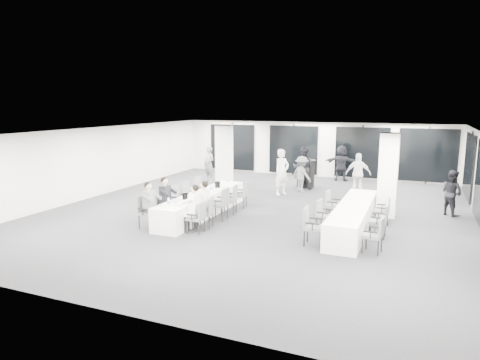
{
  "coord_description": "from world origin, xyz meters",
  "views": [
    {
      "loc": [
        5.05,
        -13.77,
        3.75
      ],
      "look_at": [
        -0.62,
        -0.2,
        1.1
      ],
      "focal_mm": 32.0,
      "sensor_mm": 36.0,
      "label": 1
    }
  ],
  "objects_px": {
    "chair_main_left_far": "(201,189)",
    "ice_bucket_far": "(217,184)",
    "chair_side_left_near": "(311,224)",
    "standing_guest_h": "(452,190)",
    "chair_side_left_far": "(332,203)",
    "chair_main_left_fourth": "(189,194)",
    "chair_side_right_far": "(385,209)",
    "banquet_table_side": "(353,217)",
    "standing_guest_c": "(302,172)",
    "standing_guest_d": "(358,171)",
    "chair_main_left_second": "(163,206)",
    "chair_main_right_mid": "(221,202)",
    "chair_main_left_mid": "(178,198)",
    "chair_side_left_mid": "(323,213)",
    "banquet_table_main": "(203,204)",
    "chair_side_right_mid": "(381,219)",
    "chair_main_right_near": "(198,216)",
    "chair_side_right_near": "(376,233)",
    "standing_guest_g": "(209,162)",
    "standing_guest_b": "(303,165)",
    "standing_guest_f": "(341,161)",
    "standing_guest_a": "(282,169)",
    "chair_main_left_near": "(147,210)",
    "chair_main_right_fourth": "(231,198)",
    "chair_main_right_second": "(207,211)",
    "cocktail_table": "(306,173)",
    "ice_bucket_near": "(185,196)"
  },
  "relations": [
    {
      "from": "banquet_table_side",
      "to": "ice_bucket_far",
      "type": "xyz_separation_m",
      "value": [
        -4.94,
        0.86,
        0.49
      ]
    },
    {
      "from": "chair_side_right_far",
      "to": "standing_guest_d",
      "type": "height_order",
      "value": "standing_guest_d"
    },
    {
      "from": "chair_side_left_near",
      "to": "standing_guest_c",
      "type": "relative_size",
      "value": 0.59
    },
    {
      "from": "chair_main_right_second",
      "to": "standing_guest_a",
      "type": "xyz_separation_m",
      "value": [
        0.66,
        5.51,
        0.54
      ]
    },
    {
      "from": "chair_main_left_second",
      "to": "chair_main_right_mid",
      "type": "distance_m",
      "value": 1.88
    },
    {
      "from": "chair_main_left_near",
      "to": "chair_side_right_mid",
      "type": "height_order",
      "value": "chair_main_left_near"
    },
    {
      "from": "chair_main_left_near",
      "to": "standing_guest_a",
      "type": "height_order",
      "value": "standing_guest_a"
    },
    {
      "from": "standing_guest_c",
      "to": "banquet_table_side",
      "type": "bearing_deg",
      "value": 153.2
    },
    {
      "from": "standing_guest_h",
      "to": "ice_bucket_far",
      "type": "bearing_deg",
      "value": 58.76
    },
    {
      "from": "chair_main_left_far",
      "to": "chair_side_right_near",
      "type": "height_order",
      "value": "chair_main_left_far"
    },
    {
      "from": "standing_guest_f",
      "to": "ice_bucket_far",
      "type": "xyz_separation_m",
      "value": [
        -3.2,
        -7.3,
        -0.13
      ]
    },
    {
      "from": "chair_main_right_mid",
      "to": "standing_guest_b",
      "type": "bearing_deg",
      "value": -11.27
    },
    {
      "from": "chair_side_left_far",
      "to": "standing_guest_a",
      "type": "xyz_separation_m",
      "value": [
        -2.64,
        3.0,
        0.54
      ]
    },
    {
      "from": "chair_main_left_fourth",
      "to": "chair_side_left_far",
      "type": "bearing_deg",
      "value": 102.0
    },
    {
      "from": "chair_main_left_fourth",
      "to": "chair_side_right_mid",
      "type": "xyz_separation_m",
      "value": [
        6.63,
        -0.81,
        -0.01
      ]
    },
    {
      "from": "chair_main_right_fourth",
      "to": "chair_side_left_far",
      "type": "relative_size",
      "value": 1.07
    },
    {
      "from": "banquet_table_main",
      "to": "standing_guest_d",
      "type": "distance_m",
      "value": 7.12
    },
    {
      "from": "chair_side_right_far",
      "to": "standing_guest_g",
      "type": "height_order",
      "value": "standing_guest_g"
    },
    {
      "from": "banquet_table_main",
      "to": "chair_side_right_mid",
      "type": "height_order",
      "value": "chair_side_right_mid"
    },
    {
      "from": "banquet_table_main",
      "to": "chair_main_left_second",
      "type": "distance_m",
      "value": 1.43
    },
    {
      "from": "chair_main_right_mid",
      "to": "standing_guest_d",
      "type": "height_order",
      "value": "standing_guest_d"
    },
    {
      "from": "chair_side_right_far",
      "to": "banquet_table_side",
      "type": "bearing_deg",
      "value": 133.15
    },
    {
      "from": "chair_side_right_far",
      "to": "standing_guest_a",
      "type": "height_order",
      "value": "standing_guest_a"
    },
    {
      "from": "banquet_table_side",
      "to": "standing_guest_c",
      "type": "bearing_deg",
      "value": 120.61
    },
    {
      "from": "banquet_table_side",
      "to": "standing_guest_a",
      "type": "height_order",
      "value": "standing_guest_a"
    },
    {
      "from": "standing_guest_d",
      "to": "standing_guest_g",
      "type": "xyz_separation_m",
      "value": [
        -7.01,
        0.11,
        0.0
      ]
    },
    {
      "from": "chair_main_left_near",
      "to": "chair_side_left_near",
      "type": "bearing_deg",
      "value": 103.86
    },
    {
      "from": "chair_side_left_far",
      "to": "standing_guest_h",
      "type": "relative_size",
      "value": 0.53
    },
    {
      "from": "ice_bucket_far",
      "to": "banquet_table_main",
      "type": "bearing_deg",
      "value": -90.83
    },
    {
      "from": "chair_main_right_mid",
      "to": "chair_side_right_mid",
      "type": "distance_m",
      "value": 4.95
    },
    {
      "from": "chair_main_left_far",
      "to": "chair_side_left_near",
      "type": "bearing_deg",
      "value": 62.68
    },
    {
      "from": "chair_main_left_second",
      "to": "chair_main_right_mid",
      "type": "xyz_separation_m",
      "value": [
        1.67,
        0.86,
        0.09
      ]
    },
    {
      "from": "chair_main_right_mid",
      "to": "chair_side_left_far",
      "type": "xyz_separation_m",
      "value": [
        3.29,
        1.53,
        -0.06
      ]
    },
    {
      "from": "chair_side_left_far",
      "to": "chair_side_right_far",
      "type": "bearing_deg",
      "value": 92.75
    },
    {
      "from": "chair_main_right_fourth",
      "to": "standing_guest_f",
      "type": "relative_size",
      "value": 0.5
    },
    {
      "from": "chair_main_right_second",
      "to": "chair_side_right_near",
      "type": "distance_m",
      "value": 4.97
    },
    {
      "from": "chair_side_right_near",
      "to": "standing_guest_b",
      "type": "height_order",
      "value": "standing_guest_b"
    },
    {
      "from": "banquet_table_main",
      "to": "chair_main_left_far",
      "type": "xyz_separation_m",
      "value": [
        -0.84,
        1.46,
        0.2
      ]
    },
    {
      "from": "chair_main_left_far",
      "to": "ice_bucket_far",
      "type": "height_order",
      "value": "chair_main_left_far"
    },
    {
      "from": "chair_main_left_second",
      "to": "chair_side_right_far",
      "type": "distance_m",
      "value": 7.01
    },
    {
      "from": "standing_guest_b",
      "to": "chair_main_right_mid",
      "type": "bearing_deg",
      "value": 72.8
    },
    {
      "from": "chair_main_left_mid",
      "to": "chair_side_left_mid",
      "type": "distance_m",
      "value": 4.97
    },
    {
      "from": "chair_side_right_near",
      "to": "standing_guest_g",
      "type": "relative_size",
      "value": 0.48
    },
    {
      "from": "chair_main_right_near",
      "to": "chair_side_left_mid",
      "type": "height_order",
      "value": "chair_main_right_near"
    },
    {
      "from": "chair_main_left_second",
      "to": "chair_side_left_far",
      "type": "distance_m",
      "value": 5.5
    },
    {
      "from": "chair_main_right_second",
      "to": "ice_bucket_near",
      "type": "xyz_separation_m",
      "value": [
        -0.91,
        0.28,
        0.33
      ]
    },
    {
      "from": "cocktail_table",
      "to": "chair_main_right_mid",
      "type": "bearing_deg",
      "value": -100.12
    },
    {
      "from": "chair_main_right_near",
      "to": "standing_guest_f",
      "type": "relative_size",
      "value": 0.46
    },
    {
      "from": "banquet_table_side",
      "to": "chair_side_left_near",
      "type": "height_order",
      "value": "chair_side_left_near"
    },
    {
      "from": "standing_guest_a",
      "to": "standing_guest_c",
      "type": "relative_size",
      "value": 1.24
    }
  ]
}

